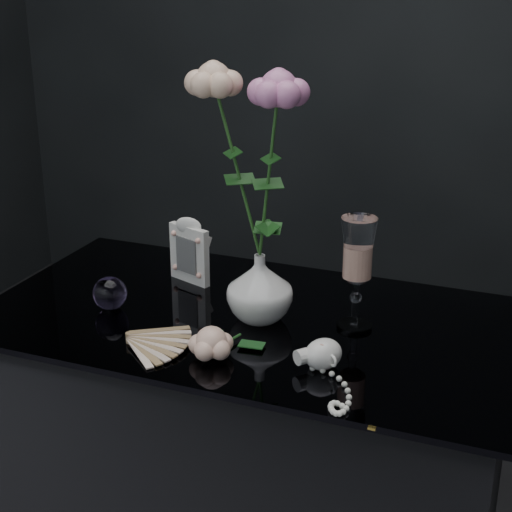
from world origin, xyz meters
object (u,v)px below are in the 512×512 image
at_px(vase, 260,288).
at_px(loose_rose, 211,343).
at_px(picture_frame, 189,250).
at_px(pearl_jar, 323,353).
at_px(paperweight, 110,293).
at_px(wine_glass, 357,274).

height_order(vase, loose_rose, vase).
relative_size(vase, loose_rose, 0.77).
relative_size(picture_frame, pearl_jar, 0.74).
bearing_deg(paperweight, wine_glass, 11.55).
xyz_separation_m(wine_glass, picture_frame, (-0.39, 0.09, -0.04)).
distance_m(vase, pearl_jar, 0.22).
xyz_separation_m(vase, wine_glass, (0.18, 0.03, 0.04)).
bearing_deg(picture_frame, pearl_jar, -14.95).
xyz_separation_m(picture_frame, paperweight, (-0.09, -0.19, -0.04)).
bearing_deg(picture_frame, vase, -10.74).
bearing_deg(paperweight, picture_frame, 65.50).
bearing_deg(pearl_jar, paperweight, -150.45).
bearing_deg(loose_rose, pearl_jar, 35.25).
xyz_separation_m(vase, paperweight, (-0.30, -0.06, -0.03)).
bearing_deg(vase, pearl_jar, -39.14).
xyz_separation_m(vase, loose_rose, (-0.02, -0.18, -0.04)).
bearing_deg(paperweight, vase, 12.37).
relative_size(loose_rose, pearl_jar, 0.88).
distance_m(paperweight, pearl_jar, 0.47).
height_order(vase, picture_frame, picture_frame).
xyz_separation_m(vase, pearl_jar, (0.17, -0.14, -0.04)).
bearing_deg(pearl_jar, picture_frame, -175.89).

